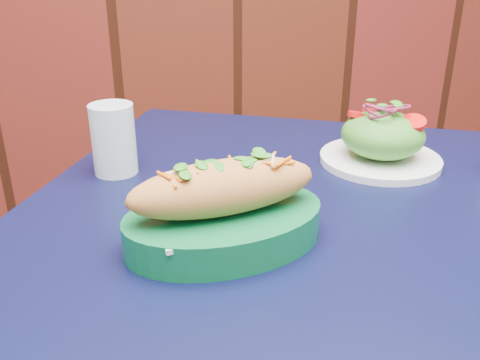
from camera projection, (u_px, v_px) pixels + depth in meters
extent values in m
cube|color=black|center=(307.00, 214.00, 0.76)|extent=(1.06, 1.06, 0.03)
cylinder|color=black|center=(178.00, 276.00, 1.28)|extent=(0.04, 0.04, 0.72)
cylinder|color=black|center=(470.00, 316.00, 1.14)|extent=(0.04, 0.04, 0.72)
cube|color=white|center=(224.00, 214.00, 0.65)|extent=(0.21, 0.15, 0.01)
ellipsoid|color=#E38C48|center=(224.00, 187.00, 0.63)|extent=(0.25, 0.12, 0.07)
cylinder|color=white|center=(380.00, 159.00, 0.90)|extent=(0.20, 0.20, 0.01)
ellipsoid|color=#4C992D|center=(383.00, 135.00, 0.88)|extent=(0.14, 0.14, 0.08)
cylinder|color=red|center=(414.00, 119.00, 0.85)|extent=(0.04, 0.04, 0.01)
cylinder|color=red|center=(360.00, 112.00, 0.89)|extent=(0.04, 0.04, 0.01)
cylinder|color=red|center=(374.00, 109.00, 0.91)|extent=(0.04, 0.04, 0.01)
torus|color=maroon|center=(386.00, 110.00, 0.87)|extent=(0.05, 0.05, 0.00)
torus|color=maroon|center=(386.00, 108.00, 0.86)|extent=(0.05, 0.05, 0.00)
torus|color=maroon|center=(386.00, 105.00, 0.86)|extent=(0.05, 0.05, 0.00)
torus|color=maroon|center=(386.00, 103.00, 0.86)|extent=(0.05, 0.05, 0.00)
cylinder|color=silver|center=(114.00, 139.00, 0.84)|extent=(0.07, 0.07, 0.11)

